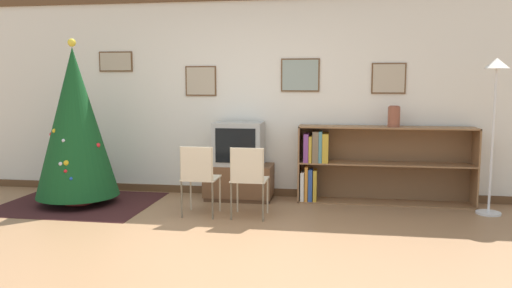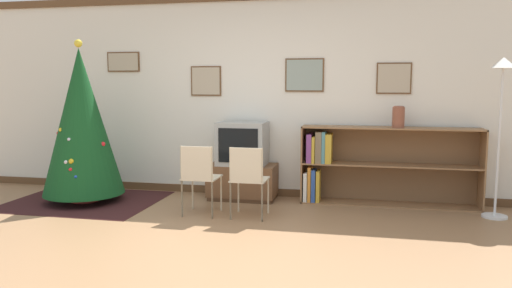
# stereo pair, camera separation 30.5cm
# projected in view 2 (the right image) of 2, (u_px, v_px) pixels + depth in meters

# --- Properties ---
(ground_plane) EXTENTS (24.00, 24.00, 0.00)m
(ground_plane) POSITION_uv_depth(u_px,v_px,m) (202.00, 253.00, 4.51)
(ground_plane) COLOR #936B47
(wall_back) EXTENTS (8.60, 0.11, 2.70)m
(wall_back) POSITION_uv_depth(u_px,v_px,m) (258.00, 96.00, 6.71)
(wall_back) COLOR silver
(wall_back) RESTS_ON ground_plane
(area_rug) EXTENTS (1.87, 1.54, 0.01)m
(area_rug) POSITION_uv_depth(u_px,v_px,m) (85.00, 201.00, 6.46)
(area_rug) COLOR #381919
(area_rug) RESTS_ON ground_plane
(christmas_tree) EXTENTS (1.02, 1.02, 2.06)m
(christmas_tree) POSITION_uv_depth(u_px,v_px,m) (82.00, 122.00, 6.33)
(christmas_tree) COLOR maroon
(christmas_tree) RESTS_ON area_rug
(tv_console) EXTENTS (0.88, 0.49, 0.46)m
(tv_console) POSITION_uv_depth(u_px,v_px,m) (243.00, 182.00, 6.57)
(tv_console) COLOR #4C311E
(tv_console) RESTS_ON ground_plane
(television) EXTENTS (0.63, 0.48, 0.56)m
(television) POSITION_uv_depth(u_px,v_px,m) (242.00, 143.00, 6.51)
(television) COLOR #9E9E99
(television) RESTS_ON tv_console
(folding_chair_left) EXTENTS (0.40, 0.40, 0.82)m
(folding_chair_left) POSITION_uv_depth(u_px,v_px,m) (199.00, 175.00, 5.71)
(folding_chair_left) COLOR beige
(folding_chair_left) RESTS_ON ground_plane
(folding_chair_right) EXTENTS (0.40, 0.40, 0.82)m
(folding_chair_right) POSITION_uv_depth(u_px,v_px,m) (248.00, 177.00, 5.59)
(folding_chair_right) COLOR beige
(folding_chair_right) RESTS_ON ground_plane
(bookshelf) EXTENTS (2.19, 0.36, 0.98)m
(bookshelf) POSITION_uv_depth(u_px,v_px,m) (363.00, 164.00, 6.30)
(bookshelf) COLOR olive
(bookshelf) RESTS_ON ground_plane
(vase) EXTENTS (0.15, 0.15, 0.27)m
(vase) POSITION_uv_depth(u_px,v_px,m) (398.00, 117.00, 6.09)
(vase) COLOR brown
(vase) RESTS_ON bookshelf
(standing_lamp) EXTENTS (0.28, 0.28, 1.81)m
(standing_lamp) POSITION_uv_depth(u_px,v_px,m) (502.00, 96.00, 5.52)
(standing_lamp) COLOR silver
(standing_lamp) RESTS_ON ground_plane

